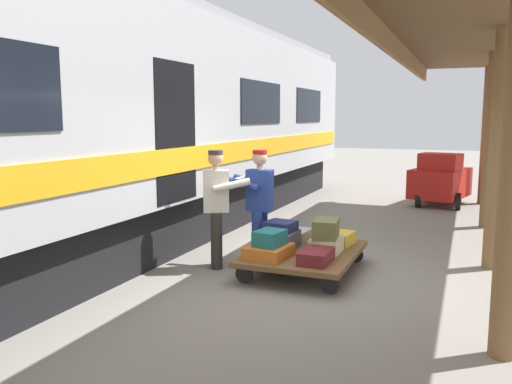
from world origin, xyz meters
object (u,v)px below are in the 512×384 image
suitcase_slate_roller (282,240)px  suitcase_orange_carryall (269,252)px  suitcase_cream_canvas (326,245)px  luggage_cart (304,254)px  suitcase_maroon_trunk (316,256)px  suitcase_olive_duffel (326,229)px  suitcase_gray_aluminum (293,235)px  baggage_tug (440,180)px  train_car (91,124)px  porter_in_overalls (258,203)px  suitcase_teal_softside (270,238)px  porter_by_door (217,204)px  suitcase_navy_fabric (281,226)px  suitcase_yellow_case (335,238)px

suitcase_slate_roller → suitcase_orange_carryall: size_ratio=0.98×
suitcase_cream_canvas → luggage_cart: bearing=0.0°
suitcase_maroon_trunk → suitcase_olive_duffel: bearing=-89.0°
luggage_cart → suitcase_gray_aluminum: 0.63m
suitcase_orange_carryall → suitcase_maroon_trunk: 0.65m
luggage_cart → baggage_tug: baggage_tug is taller
train_car → suitcase_maroon_trunk: train_car is taller
train_car → suitcase_maroon_trunk: size_ratio=34.53×
suitcase_cream_canvas → baggage_tug: size_ratio=0.25×
porter_in_overalls → baggage_tug: size_ratio=0.89×
luggage_cart → baggage_tug: bearing=-102.2°
suitcase_teal_softside → porter_by_door: bearing=-18.8°
train_car → suitcase_slate_roller: train_car is taller
suitcase_olive_duffel → suitcase_navy_fabric: bearing=-1.3°
luggage_cart → suitcase_teal_softside: (0.31, 0.53, 0.31)m
suitcase_maroon_trunk → train_car: bearing=-3.1°
suitcase_navy_fabric → luggage_cart: bearing=177.8°
train_car → suitcase_yellow_case: (-3.64, -0.85, -1.66)m
train_car → luggage_cart: 3.79m
suitcase_cream_canvas → porter_by_door: (1.56, 0.21, 0.51)m
porter_by_door → suitcase_cream_canvas: bearing=-172.2°
porter_in_overalls → suitcase_orange_carryall: bearing=122.4°
suitcase_gray_aluminum → suitcase_navy_fabric: size_ratio=1.23×
suitcase_slate_roller → suitcase_navy_fabric: size_ratio=1.48×
suitcase_teal_softside → suitcase_orange_carryall: bearing=0.8°
suitcase_yellow_case → porter_by_door: porter_by_door is taller
suitcase_olive_duffel → suitcase_teal_softside: size_ratio=1.14×
suitcase_gray_aluminum → suitcase_teal_softside: size_ratio=1.18×
suitcase_olive_duffel → train_car: bearing=5.1°
suitcase_yellow_case → porter_in_overalls: (1.05, 0.43, 0.52)m
luggage_cart → suitcase_slate_roller: suitcase_slate_roller is taller
luggage_cart → suitcase_navy_fabric: (0.35, -0.01, 0.36)m
luggage_cart → suitcase_gray_aluminum: size_ratio=3.90×
porter_in_overalls → baggage_tug: bearing=-108.1°
suitcase_cream_canvas → suitcase_olive_duffel: bearing=13.3°
train_car → suitcase_slate_roller: (-2.99, -0.33, -1.63)m
suitcase_maroon_trunk → suitcase_orange_carryall: bearing=0.0°
suitcase_yellow_case → suitcase_slate_roller: size_ratio=0.81×
train_car → suitcase_cream_canvas: 4.01m
train_car → suitcase_cream_canvas: (-3.64, -0.33, -1.64)m
suitcase_orange_carryall → porter_in_overalls: (0.39, -0.62, 0.53)m
porter_by_door → suitcase_gray_aluminum: bearing=-140.8°
suitcase_olive_duffel → baggage_tug: bearing=-99.6°
suitcase_gray_aluminum → porter_in_overalls: bearing=47.5°
porter_by_door → suitcase_olive_duffel: bearing=-172.3°
train_car → suitcase_gray_aluminum: size_ratio=39.12×
suitcase_orange_carryall → suitcase_slate_roller: bearing=-90.0°
suitcase_orange_carryall → suitcase_gray_aluminum: size_ratio=1.23×
suitcase_orange_carryall → porter_by_door: porter_by_door is taller
suitcase_yellow_case → suitcase_olive_duffel: 0.58m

